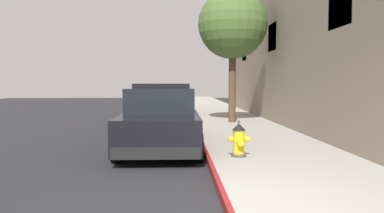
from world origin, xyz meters
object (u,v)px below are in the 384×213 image
(fire_hydrant, at_px, (239,140))
(street_tree, at_px, (233,25))
(police_cruiser, at_px, (161,120))
(parked_car_silver_ahead, at_px, (167,101))

(fire_hydrant, xyz_separation_m, street_tree, (0.88, 7.09, 3.48))
(fire_hydrant, distance_m, street_tree, 7.95)
(police_cruiser, xyz_separation_m, parked_car_silver_ahead, (-0.17, 10.55, -0.00))
(police_cruiser, distance_m, street_tree, 6.61)
(police_cruiser, relative_size, fire_hydrant, 6.37)
(street_tree, bearing_deg, fire_hydrant, -97.03)
(parked_car_silver_ahead, bearing_deg, police_cruiser, -89.10)
(parked_car_silver_ahead, bearing_deg, fire_hydrant, -81.47)
(parked_car_silver_ahead, distance_m, fire_hydrant, 12.64)
(parked_car_silver_ahead, height_order, fire_hydrant, parked_car_silver_ahead)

